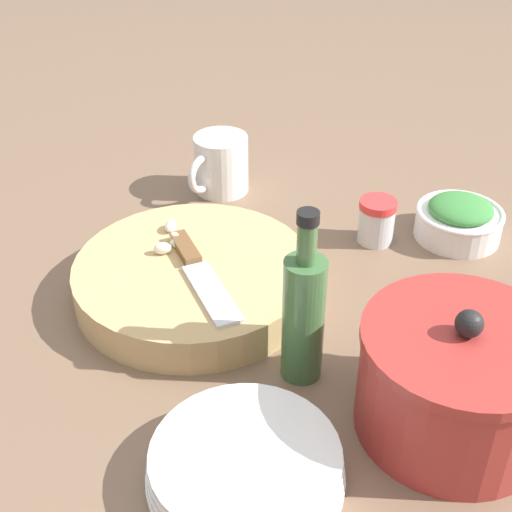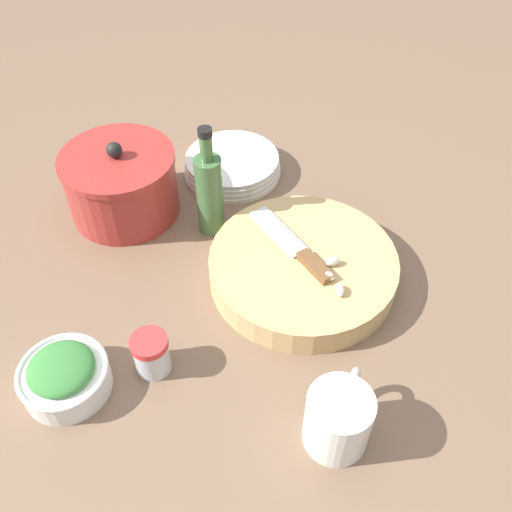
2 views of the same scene
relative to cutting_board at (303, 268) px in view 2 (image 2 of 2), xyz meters
The scene contains 10 objects.
ground_plane 0.11m from the cutting_board, 133.31° to the left, with size 5.00×5.00×0.00m, color brown.
cutting_board is the anchor object (origin of this frame).
chef_knife 0.04m from the cutting_board, 53.33° to the left, with size 0.14×0.18×0.01m.
garlic_cloves 0.07m from the cutting_board, 114.66° to the right, with size 0.08×0.06×0.02m.
herb_bowl 0.41m from the cutting_board, 141.15° to the left, with size 0.13×0.13×0.06m.
spice_jar 0.29m from the cutting_board, 147.65° to the left, with size 0.06×0.06×0.07m.
coffee_mug 0.29m from the cutting_board, 153.97° to the right, with size 0.12×0.09×0.10m.
plate_stack 0.31m from the cutting_board, 44.12° to the left, with size 0.20×0.20×0.04m.
oil_bottle 0.21m from the cutting_board, 72.64° to the left, with size 0.05×0.05×0.22m.
stock_pot 0.37m from the cutting_board, 82.18° to the left, with size 0.21×0.21×0.15m.
Camera 2 is at (-0.55, -0.23, 0.73)m, focal length 40.00 mm.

